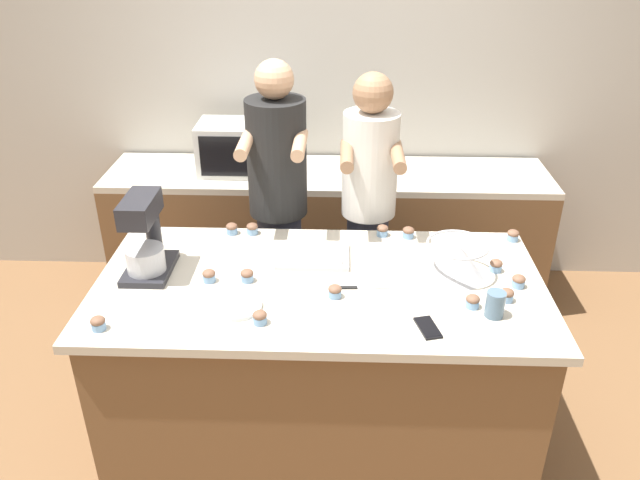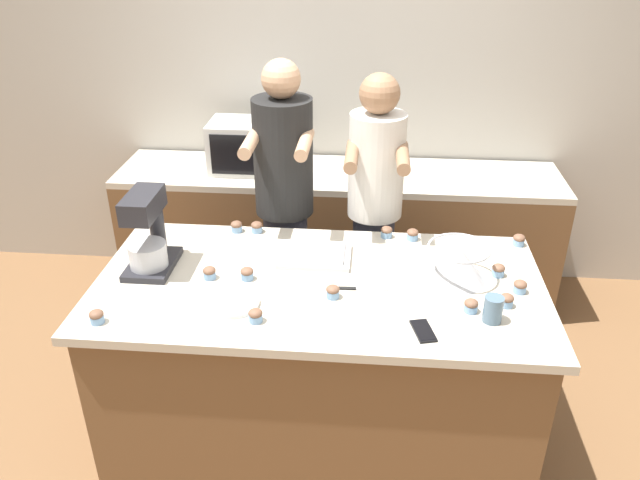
# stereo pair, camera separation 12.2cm
# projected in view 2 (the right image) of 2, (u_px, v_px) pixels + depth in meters

# --- Properties ---
(ground_plane) EXTENTS (16.00, 16.00, 0.00)m
(ground_plane) POSITION_uv_depth(u_px,v_px,m) (319.00, 432.00, 3.18)
(ground_plane) COLOR brown
(back_wall) EXTENTS (10.00, 0.06, 2.70)m
(back_wall) POSITION_uv_depth(u_px,v_px,m) (342.00, 85.00, 4.03)
(back_wall) COLOR #B2ADA3
(back_wall) RESTS_ON ground_plane
(island_counter) EXTENTS (1.98, 1.00, 0.90)m
(island_counter) POSITION_uv_depth(u_px,v_px,m) (319.00, 362.00, 2.96)
(island_counter) COLOR brown
(island_counter) RESTS_ON ground_plane
(back_counter) EXTENTS (2.80, 0.60, 0.88)m
(back_counter) POSITION_uv_depth(u_px,v_px,m) (337.00, 234.00, 4.15)
(back_counter) COLOR brown
(back_counter) RESTS_ON ground_plane
(person_left) EXTENTS (0.33, 0.49, 1.72)m
(person_left) POSITION_uv_depth(u_px,v_px,m) (285.00, 211.00, 3.36)
(person_left) COLOR #33384C
(person_left) RESTS_ON ground_plane
(person_right) EXTENTS (0.31, 0.48, 1.67)m
(person_right) POSITION_uv_depth(u_px,v_px,m) (374.00, 218.00, 3.33)
(person_right) COLOR #33384C
(person_right) RESTS_ON ground_plane
(stand_mixer) EXTENTS (0.20, 0.30, 0.37)m
(stand_mixer) POSITION_uv_depth(u_px,v_px,m) (148.00, 236.00, 2.78)
(stand_mixer) COLOR #232328
(stand_mixer) RESTS_ON island_counter
(mixing_bowl) EXTENTS (0.27, 0.27, 0.16)m
(mixing_bowl) POSITION_uv_depth(u_px,v_px,m) (457.00, 262.00, 2.73)
(mixing_bowl) COLOR #BCBCC1
(mixing_bowl) RESTS_ON island_counter
(baking_tray) EXTENTS (0.34, 0.25, 0.04)m
(baking_tray) POSITION_uv_depth(u_px,v_px,m) (315.00, 255.00, 2.93)
(baking_tray) COLOR silver
(baking_tray) RESTS_ON island_counter
(microwave_oven) EXTENTS (0.50, 0.33, 0.31)m
(microwave_oven) POSITION_uv_depth(u_px,v_px,m) (251.00, 146.00, 3.91)
(microwave_oven) COLOR silver
(microwave_oven) RESTS_ON back_counter
(cell_phone) EXTENTS (0.10, 0.16, 0.01)m
(cell_phone) POSITION_uv_depth(u_px,v_px,m) (423.00, 331.00, 2.42)
(cell_phone) COLOR black
(cell_phone) RESTS_ON island_counter
(drinking_glass) EXTENTS (0.08, 0.08, 0.11)m
(drinking_glass) POSITION_uv_depth(u_px,v_px,m) (493.00, 309.00, 2.46)
(drinking_glass) COLOR slate
(drinking_glass) RESTS_ON island_counter
(small_plate) EXTENTS (0.21, 0.21, 0.02)m
(small_plate) POSITION_uv_depth(u_px,v_px,m) (234.00, 303.00, 2.58)
(small_plate) COLOR white
(small_plate) RESTS_ON island_counter
(knife) EXTENTS (0.22, 0.03, 0.01)m
(knife) POSITION_uv_depth(u_px,v_px,m) (360.00, 289.00, 2.69)
(knife) COLOR #BCBCC1
(knife) RESTS_ON island_counter
(cupcake_0) EXTENTS (0.06, 0.06, 0.06)m
(cupcake_0) POSITION_uv_depth(u_px,v_px,m) (333.00, 292.00, 2.62)
(cupcake_0) COLOR #759EC6
(cupcake_0) RESTS_ON island_counter
(cupcake_1) EXTENTS (0.06, 0.06, 0.06)m
(cupcake_1) POSITION_uv_depth(u_px,v_px,m) (209.00, 273.00, 2.76)
(cupcake_1) COLOR #759EC6
(cupcake_1) RESTS_ON island_counter
(cupcake_2) EXTENTS (0.06, 0.06, 0.06)m
(cupcake_2) POSITION_uv_depth(u_px,v_px,m) (255.00, 315.00, 2.47)
(cupcake_2) COLOR #759EC6
(cupcake_2) RESTS_ON island_counter
(cupcake_3) EXTENTS (0.06, 0.06, 0.06)m
(cupcake_3) POSITION_uv_depth(u_px,v_px,m) (519.00, 240.00, 3.03)
(cupcake_3) COLOR #759EC6
(cupcake_3) RESTS_ON island_counter
(cupcake_4) EXTENTS (0.06, 0.06, 0.06)m
(cupcake_4) POSITION_uv_depth(u_px,v_px,m) (247.00, 273.00, 2.75)
(cupcake_4) COLOR #759EC6
(cupcake_4) RESTS_ON island_counter
(cupcake_5) EXTENTS (0.06, 0.06, 0.06)m
(cupcake_5) POSITION_uv_depth(u_px,v_px,m) (237.00, 226.00, 3.16)
(cupcake_5) COLOR #759EC6
(cupcake_5) RESTS_ON island_counter
(cupcake_6) EXTENTS (0.06, 0.06, 0.06)m
(cupcake_6) POSITION_uv_depth(u_px,v_px,m) (471.00, 306.00, 2.53)
(cupcake_6) COLOR #759EC6
(cupcake_6) RESTS_ON island_counter
(cupcake_7) EXTENTS (0.06, 0.06, 0.06)m
(cupcake_7) POSITION_uv_depth(u_px,v_px,m) (507.00, 300.00, 2.57)
(cupcake_7) COLOR #759EC6
(cupcake_7) RESTS_ON island_counter
(cupcake_8) EXTENTS (0.06, 0.06, 0.06)m
(cupcake_8) POSITION_uv_depth(u_px,v_px,m) (413.00, 234.00, 3.08)
(cupcake_8) COLOR #759EC6
(cupcake_8) RESTS_ON island_counter
(cupcake_9) EXTENTS (0.06, 0.06, 0.06)m
(cupcake_9) POSITION_uv_depth(u_px,v_px,m) (257.00, 227.00, 3.15)
(cupcake_9) COLOR #759EC6
(cupcake_9) RESTS_ON island_counter
(cupcake_10) EXTENTS (0.06, 0.06, 0.06)m
(cupcake_10) POSITION_uv_depth(u_px,v_px,m) (498.00, 270.00, 2.78)
(cupcake_10) COLOR #759EC6
(cupcake_10) RESTS_ON island_counter
(cupcake_11) EXTENTS (0.06, 0.06, 0.06)m
(cupcake_11) POSITION_uv_depth(u_px,v_px,m) (387.00, 232.00, 3.11)
(cupcake_11) COLOR #759EC6
(cupcake_11) RESTS_ON island_counter
(cupcake_12) EXTENTS (0.06, 0.06, 0.06)m
(cupcake_12) POSITION_uv_depth(u_px,v_px,m) (97.00, 316.00, 2.46)
(cupcake_12) COLOR #759EC6
(cupcake_12) RESTS_ON island_counter
(cupcake_13) EXTENTS (0.06, 0.06, 0.06)m
(cupcake_13) POSITION_uv_depth(u_px,v_px,m) (520.00, 286.00, 2.66)
(cupcake_13) COLOR #759EC6
(cupcake_13) RESTS_ON island_counter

